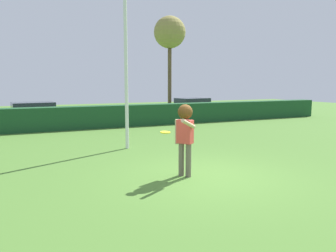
# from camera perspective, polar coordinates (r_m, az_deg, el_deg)

# --- Properties ---
(ground_plane) EXTENTS (60.00, 60.00, 0.00)m
(ground_plane) POSITION_cam_1_polar(r_m,az_deg,el_deg) (8.26, 6.51, -8.79)
(ground_plane) COLOR #49742D
(person) EXTENTS (0.57, 0.80, 1.80)m
(person) POSITION_cam_1_polar(r_m,az_deg,el_deg) (7.99, 2.98, -0.68)
(person) COLOR #685E50
(person) RESTS_ON ground
(frisbee) EXTENTS (0.24, 0.24, 0.04)m
(frisbee) POSITION_cam_1_polar(r_m,az_deg,el_deg) (7.46, -0.48, -1.10)
(frisbee) COLOR yellow
(lamppost) EXTENTS (0.24, 0.24, 5.44)m
(lamppost) POSITION_cam_1_polar(r_m,az_deg,el_deg) (11.51, -7.41, 11.03)
(lamppost) COLOR silver
(lamppost) RESTS_ON ground
(hedge_row) EXTENTS (29.12, 0.90, 1.15)m
(hedge_row) POSITION_cam_1_polar(r_m,az_deg,el_deg) (17.41, -10.95, 1.66)
(hedge_row) COLOR #1B4926
(hedge_row) RESTS_ON ground
(parked_car_white) EXTENTS (4.34, 2.11, 1.25)m
(parked_car_white) POSITION_cam_1_polar(r_m,az_deg,el_deg) (19.85, -22.57, 2.26)
(parked_car_white) COLOR white
(parked_car_white) RESTS_ON ground
(parked_car_green) EXTENTS (4.40, 2.28, 1.25)m
(parked_car_green) POSITION_cam_1_polar(r_m,az_deg,el_deg) (23.58, 4.30, 3.56)
(parked_car_green) COLOR #1E6633
(parked_car_green) RESTS_ON ground
(bare_elm_tree) EXTENTS (2.32, 2.32, 7.17)m
(bare_elm_tree) POSITION_cam_1_polar(r_m,az_deg,el_deg) (24.60, 0.30, 15.93)
(bare_elm_tree) COLOR brown
(bare_elm_tree) RESTS_ON ground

